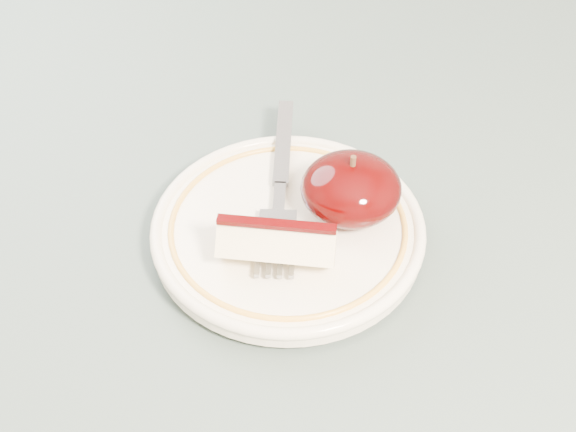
{
  "coord_description": "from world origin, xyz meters",
  "views": [
    {
      "loc": [
        0.04,
        -0.31,
        1.19
      ],
      "look_at": [
        0.03,
        0.09,
        0.78
      ],
      "focal_mm": 50.0,
      "sensor_mm": 36.0,
      "label": 1
    }
  ],
  "objects_px": {
    "table": "(244,415)",
    "apple_half": "(351,189)",
    "fork": "(280,186)",
    "plate": "(288,229)"
  },
  "relations": [
    {
      "from": "plate",
      "to": "apple_half",
      "type": "relative_size",
      "value": 2.74
    },
    {
      "from": "table",
      "to": "plate",
      "type": "xyz_separation_m",
      "value": [
        0.03,
        0.09,
        0.1
      ]
    },
    {
      "from": "plate",
      "to": "apple_half",
      "type": "xyz_separation_m",
      "value": [
        0.04,
        0.02,
        0.03
      ]
    },
    {
      "from": "apple_half",
      "to": "fork",
      "type": "distance_m",
      "value": 0.06
    },
    {
      "from": "table",
      "to": "plate",
      "type": "height_order",
      "value": "plate"
    },
    {
      "from": "table",
      "to": "apple_half",
      "type": "xyz_separation_m",
      "value": [
        0.08,
        0.11,
        0.13
      ]
    },
    {
      "from": "apple_half",
      "to": "fork",
      "type": "height_order",
      "value": "apple_half"
    },
    {
      "from": "fork",
      "to": "table",
      "type": "bearing_deg",
      "value": 170.86
    },
    {
      "from": "table",
      "to": "plate",
      "type": "distance_m",
      "value": 0.14
    },
    {
      "from": "fork",
      "to": "plate",
      "type": "bearing_deg",
      "value": -168.65
    }
  ]
}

